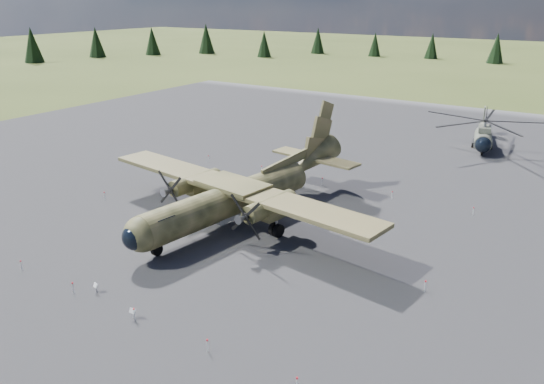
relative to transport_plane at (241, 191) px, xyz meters
The scene contains 8 objects.
ground 4.72m from the transport_plane, 62.89° to the right, with size 500.00×500.00×0.00m, color #5A662D.
apron 7.45m from the transport_plane, 75.63° to the left, with size 120.00×120.00×0.04m, color slate.
transport_plane is the anchor object (origin of this frame).
helicopter_near 39.07m from the transport_plane, 70.23° to the left, with size 19.93×21.18×4.26m.
info_placard_left 16.11m from the transport_plane, 93.80° to the right, with size 0.48×0.30×0.71m.
info_placard_right 17.29m from the transport_plane, 78.16° to the right, with size 0.48×0.25×0.72m.
barrier_fence 4.33m from the transport_plane, 69.94° to the right, with size 33.12×29.62×0.85m.
treeline 5.08m from the transport_plane, 52.26° to the right, with size 323.75×318.87×10.87m.
Camera 1 is at (25.07, -33.08, 19.37)m, focal length 35.00 mm.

